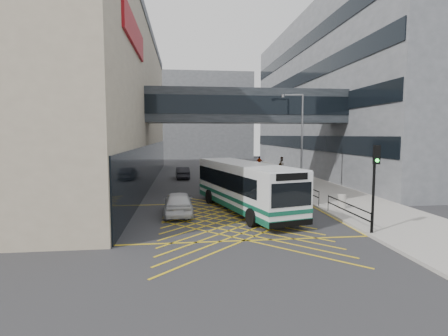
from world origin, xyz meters
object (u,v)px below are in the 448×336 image
object	(u,v)px
bus	(244,185)
traffic_light	(375,176)
pedestrian_a	(280,170)
street_lamp	(300,137)
car_dark	(183,173)
litter_bin	(342,201)
pedestrian_b	(282,164)
pedestrian_c	(259,163)
car_white	(179,203)
car_silver	(222,175)

from	to	relation	value
bus	traffic_light	size ratio (longest dim) A/B	2.67
pedestrian_a	bus	bearing A→B (deg)	65.93
traffic_light	street_lamp	world-z (taller)	street_lamp
bus	car_dark	xyz separation A→B (m)	(-3.92, 17.52, -1.01)
litter_bin	pedestrian_a	bearing A→B (deg)	88.08
pedestrian_b	bus	bearing A→B (deg)	-155.26
pedestrian_c	bus	bearing A→B (deg)	98.08
pedestrian_a	pedestrian_c	xyz separation A→B (m)	(-0.05, 10.13, 0.08)
bus	pedestrian_c	xyz separation A→B (m)	(6.85, 26.12, -0.63)
traffic_light	pedestrian_b	bearing A→B (deg)	93.69
car_white	pedestrian_a	bearing A→B (deg)	-124.66
car_white	pedestrian_b	xyz separation A→B (m)	(13.09, 22.65, 0.38)
car_silver	traffic_light	bearing A→B (deg)	103.00
car_dark	bus	bearing A→B (deg)	99.06
traffic_light	litter_bin	world-z (taller)	traffic_light
traffic_light	pedestrian_b	xyz separation A→B (m)	(3.72, 28.42, -1.81)
car_silver	street_lamp	xyz separation A→B (m)	(5.51, -8.76, 4.11)
car_dark	car_silver	size ratio (longest dim) A/B	0.99
bus	street_lamp	size ratio (longest dim) A/B	1.41
bus	car_silver	bearing A→B (deg)	74.14
litter_bin	pedestrian_b	world-z (taller)	pedestrian_b
litter_bin	car_white	bearing A→B (deg)	179.89
bus	car_silver	distance (m)	14.98
bus	pedestrian_c	distance (m)	27.01
car_white	pedestrian_a	size ratio (longest dim) A/B	2.92
street_lamp	car_white	bearing A→B (deg)	-130.71
car_silver	traffic_light	world-z (taller)	traffic_light
car_silver	pedestrian_b	world-z (taller)	pedestrian_b
car_dark	litter_bin	xyz separation A→B (m)	(10.26, -18.15, -0.06)
car_white	litter_bin	world-z (taller)	car_white
litter_bin	traffic_light	bearing A→B (deg)	-101.23
litter_bin	pedestrian_c	size ratio (longest dim) A/B	0.50
pedestrian_b	street_lamp	bearing A→B (deg)	-144.41
traffic_light	litter_bin	xyz separation A→B (m)	(1.14, 5.75, -2.33)
car_dark	pedestrian_c	size ratio (longest dim) A/B	2.40
car_dark	pedestrian_c	bearing A→B (deg)	-144.94
litter_bin	pedestrian_a	size ratio (longest dim) A/B	0.55
litter_bin	bus	bearing A→B (deg)	174.32
car_white	car_silver	world-z (taller)	car_white
car_silver	car_white	bearing A→B (deg)	74.04
car_dark	pedestrian_a	xyz separation A→B (m)	(10.82, -1.53, 0.30)
car_silver	car_dark	bearing A→B (deg)	-31.53
car_white	pedestrian_b	world-z (taller)	pedestrian_b
traffic_light	pedestrian_c	distance (m)	32.60
car_dark	car_silver	distance (m)	4.92
bus	pedestrian_b	world-z (taller)	bus
car_dark	car_silver	bearing A→B (deg)	144.92
bus	pedestrian_b	distance (m)	23.78
pedestrian_c	street_lamp	bearing A→B (deg)	109.72
traffic_light	litter_bin	size ratio (longest dim) A/B	4.79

